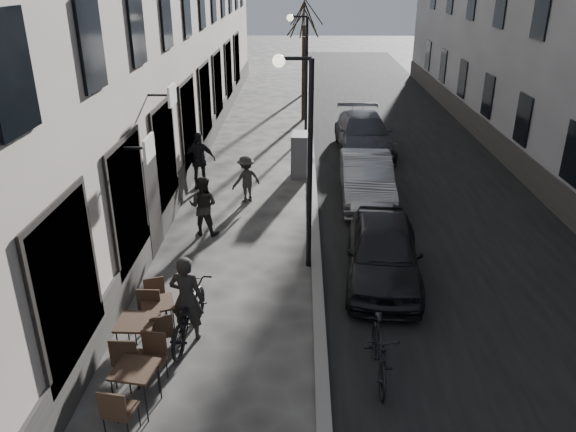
{
  "coord_description": "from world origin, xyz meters",
  "views": [
    {
      "loc": [
        -0.22,
        -6.27,
        6.71
      ],
      "look_at": [
        -0.48,
        4.94,
        1.8
      ],
      "focal_mm": 35.0,
      "sensor_mm": 36.0,
      "label": 1
    }
  ],
  "objects_px": {
    "streetlamp_far": "(303,63)",
    "bistro_set_c": "(159,315)",
    "tree_near": "(304,19)",
    "bicycle": "(188,313)",
    "pedestrian_far": "(199,160)",
    "pedestrian_mid": "(246,179)",
    "bistro_set_b": "(138,336)",
    "car_far": "(364,134)",
    "moped": "(379,351)",
    "car_near": "(383,252)",
    "pedestrian_near": "(203,206)",
    "utility_cabinet": "(300,155)",
    "streetlamp_near": "(303,142)",
    "tree_far": "(304,11)",
    "car_mid": "(366,179)",
    "bistro_set_a": "(136,384)"
  },
  "relations": [
    {
      "from": "car_near",
      "to": "car_far",
      "type": "height_order",
      "value": "car_far"
    },
    {
      "from": "tree_near",
      "to": "bicycle",
      "type": "relative_size",
      "value": 2.73
    },
    {
      "from": "bistro_set_b",
      "to": "pedestrian_far",
      "type": "height_order",
      "value": "pedestrian_far"
    },
    {
      "from": "streetlamp_far",
      "to": "bistro_set_c",
      "type": "bearing_deg",
      "value": -100.67
    },
    {
      "from": "pedestrian_far",
      "to": "car_far",
      "type": "xyz_separation_m",
      "value": [
        5.9,
        4.21,
        -0.21
      ]
    },
    {
      "from": "bistro_set_b",
      "to": "pedestrian_near",
      "type": "bearing_deg",
      "value": 87.26
    },
    {
      "from": "streetlamp_near",
      "to": "bistro_set_b",
      "type": "xyz_separation_m",
      "value": [
        -3.02,
        -3.73,
        -2.64
      ]
    },
    {
      "from": "tree_far",
      "to": "moped",
      "type": "bearing_deg",
      "value": -87.04
    },
    {
      "from": "pedestrian_mid",
      "to": "pedestrian_far",
      "type": "height_order",
      "value": "pedestrian_far"
    },
    {
      "from": "streetlamp_far",
      "to": "pedestrian_near",
      "type": "relative_size",
      "value": 3.05
    },
    {
      "from": "streetlamp_far",
      "to": "car_mid",
      "type": "relative_size",
      "value": 1.16
    },
    {
      "from": "tree_near",
      "to": "streetlamp_near",
      "type": "bearing_deg",
      "value": -90.28
    },
    {
      "from": "utility_cabinet",
      "to": "pedestrian_mid",
      "type": "distance_m",
      "value": 2.96
    },
    {
      "from": "utility_cabinet",
      "to": "pedestrian_mid",
      "type": "height_order",
      "value": "utility_cabinet"
    },
    {
      "from": "pedestrian_far",
      "to": "bicycle",
      "type": "bearing_deg",
      "value": -96.22
    },
    {
      "from": "bistro_set_b",
      "to": "bistro_set_c",
      "type": "distance_m",
      "value": 0.78
    },
    {
      "from": "utility_cabinet",
      "to": "car_far",
      "type": "relative_size",
      "value": 0.3
    },
    {
      "from": "streetlamp_far",
      "to": "pedestrian_far",
      "type": "distance_m",
      "value": 7.74
    },
    {
      "from": "pedestrian_mid",
      "to": "bistro_set_a",
      "type": "bearing_deg",
      "value": 49.83
    },
    {
      "from": "tree_near",
      "to": "pedestrian_mid",
      "type": "distance_m",
      "value": 11.62
    },
    {
      "from": "bistro_set_b",
      "to": "bistro_set_a",
      "type": "bearing_deg",
      "value": -75.55
    },
    {
      "from": "streetlamp_near",
      "to": "bistro_set_c",
      "type": "relative_size",
      "value": 3.22
    },
    {
      "from": "tree_near",
      "to": "bistro_set_b",
      "type": "distance_m",
      "value": 19.43
    },
    {
      "from": "tree_near",
      "to": "car_far",
      "type": "bearing_deg",
      "value": -65.91
    },
    {
      "from": "car_near",
      "to": "car_mid",
      "type": "height_order",
      "value": "car_mid"
    },
    {
      "from": "pedestrian_mid",
      "to": "car_far",
      "type": "height_order",
      "value": "pedestrian_mid"
    },
    {
      "from": "bistro_set_b",
      "to": "car_near",
      "type": "bearing_deg",
      "value": 33.06
    },
    {
      "from": "bistro_set_a",
      "to": "car_far",
      "type": "bearing_deg",
      "value": 79.68
    },
    {
      "from": "utility_cabinet",
      "to": "car_near",
      "type": "height_order",
      "value": "utility_cabinet"
    },
    {
      "from": "streetlamp_near",
      "to": "car_near",
      "type": "bearing_deg",
      "value": -17.63
    },
    {
      "from": "pedestrian_near",
      "to": "moped",
      "type": "height_order",
      "value": "pedestrian_near"
    },
    {
      "from": "bistro_set_c",
      "to": "bistro_set_b",
      "type": "bearing_deg",
      "value": -123.69
    },
    {
      "from": "car_far",
      "to": "streetlamp_near",
      "type": "bearing_deg",
      "value": -105.88
    },
    {
      "from": "tree_far",
      "to": "car_near",
      "type": "height_order",
      "value": "tree_far"
    },
    {
      "from": "tree_near",
      "to": "tree_far",
      "type": "relative_size",
      "value": 1.0
    },
    {
      "from": "utility_cabinet",
      "to": "pedestrian_far",
      "type": "bearing_deg",
      "value": -155.45
    },
    {
      "from": "streetlamp_near",
      "to": "tree_far",
      "type": "height_order",
      "value": "tree_far"
    },
    {
      "from": "streetlamp_far",
      "to": "tree_near",
      "type": "height_order",
      "value": "tree_near"
    },
    {
      "from": "bistro_set_c",
      "to": "pedestrian_near",
      "type": "bearing_deg",
      "value": 69.5
    },
    {
      "from": "tree_near",
      "to": "pedestrian_near",
      "type": "height_order",
      "value": "tree_near"
    },
    {
      "from": "streetlamp_far",
      "to": "utility_cabinet",
      "type": "relative_size",
      "value": 3.3
    },
    {
      "from": "bistro_set_c",
      "to": "car_mid",
      "type": "relative_size",
      "value": 0.36
    },
    {
      "from": "bicycle",
      "to": "moped",
      "type": "height_order",
      "value": "moped"
    },
    {
      "from": "bistro_set_b",
      "to": "pedestrian_mid",
      "type": "height_order",
      "value": "pedestrian_mid"
    },
    {
      "from": "bistro_set_b",
      "to": "utility_cabinet",
      "type": "height_order",
      "value": "utility_cabinet"
    },
    {
      "from": "tree_far",
      "to": "utility_cabinet",
      "type": "distance_m",
      "value": 14.87
    },
    {
      "from": "moped",
      "to": "car_near",
      "type": "bearing_deg",
      "value": 82.23
    },
    {
      "from": "bistro_set_b",
      "to": "moped",
      "type": "bearing_deg",
      "value": -4.65
    },
    {
      "from": "moped",
      "to": "pedestrian_far",
      "type": "bearing_deg",
      "value": 117.45
    },
    {
      "from": "tree_far",
      "to": "tree_near",
      "type": "bearing_deg",
      "value": -90.0
    }
  ]
}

